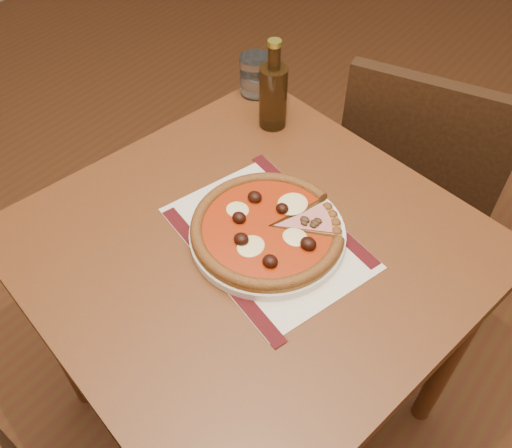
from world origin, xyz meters
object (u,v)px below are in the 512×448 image
Objects in this scene: table at (250,272)px; pizza at (267,227)px; chair_far at (417,178)px; bottle at (273,94)px; water_glass at (256,75)px; plate at (267,234)px.

pizza is (0.02, 0.03, 0.13)m from table.
chair_far is 4.03× the size of bottle.
bottle is at bearing -34.91° from water_glass.
bottle reaches higher than pizza.
pizza is at bearing 49.16° from table.
water_glass is at bearing 131.05° from pizza.
table is at bearing 69.57° from chair_far.
chair_far is at bearing 31.85° from water_glass.
bottle reaches higher than chair_far.
table is 3.11× the size of pizza.
bottle is (-0.21, 0.29, 0.05)m from pizza.
table is 4.24× the size of bottle.
chair_far is 0.54m from bottle.
plate reaches higher than table.
water_glass is at bearing 19.51° from chair_far.
water_glass is (-0.32, 0.37, 0.04)m from plate.
pizza is 0.49m from water_glass.
table is at bearing -59.57° from bottle.
plate is 3.05× the size of water_glass.
pizza reaches higher than plate.
table is at bearing -130.84° from pizza.
chair_far reaches higher than plate.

